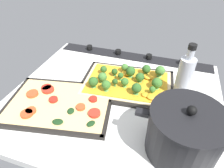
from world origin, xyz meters
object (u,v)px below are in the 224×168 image
object	(u,v)px
baking_tray_back	(60,104)
broccoli_pizza	(129,81)
baking_tray_front	(127,85)
oil_bottle	(184,78)
veggie_pizza_back	(59,103)
cooking_pot	(184,133)

from	to	relation	value
baking_tray_back	broccoli_pizza	bearing A→B (deg)	-137.79
baking_tray_front	oil_bottle	bearing A→B (deg)	176.37
baking_tray_back	baking_tray_front	bearing A→B (deg)	-137.14
baking_tray_back	veggie_pizza_back	world-z (taller)	veggie_pizza_back
baking_tray_front	broccoli_pizza	bearing A→B (deg)	-177.55
cooking_pot	oil_bottle	bearing A→B (deg)	-87.26
broccoli_pizza	baking_tray_back	xyz separation A→B (cm)	(20.22, 18.35, -1.96)
baking_tray_back	oil_bottle	bearing A→B (deg)	-156.67
baking_tray_back	oil_bottle	world-z (taller)	oil_bottle
veggie_pizza_back	cooking_pot	bearing A→B (deg)	172.81
veggie_pizza_back	baking_tray_front	bearing A→B (deg)	-137.23
baking_tray_front	baking_tray_back	bearing A→B (deg)	42.86
baking_tray_front	veggie_pizza_back	world-z (taller)	veggie_pizza_back
cooking_pot	broccoli_pizza	bearing A→B (deg)	-49.14
broccoli_pizza	oil_bottle	world-z (taller)	oil_bottle
baking_tray_back	oil_bottle	distance (cm)	43.93
baking_tray_back	cooking_pot	size ratio (longest dim) A/B	1.54
veggie_pizza_back	cooking_pot	distance (cm)	41.59
broccoli_pizza	oil_bottle	size ratio (longest dim) A/B	1.64
broccoli_pizza	oil_bottle	distance (cm)	20.47
baking_tray_back	cooking_pot	distance (cm)	41.53
baking_tray_front	baking_tray_back	distance (cm)	26.94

